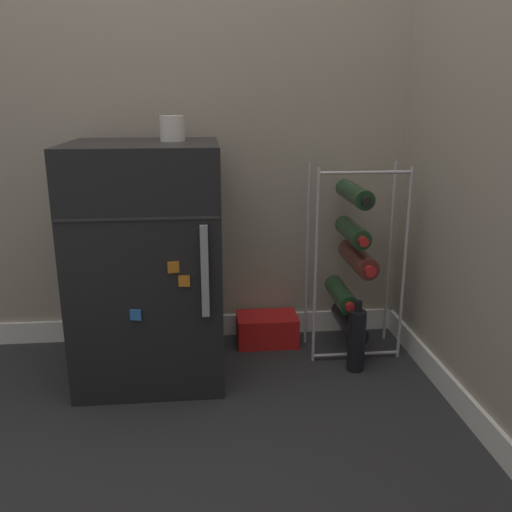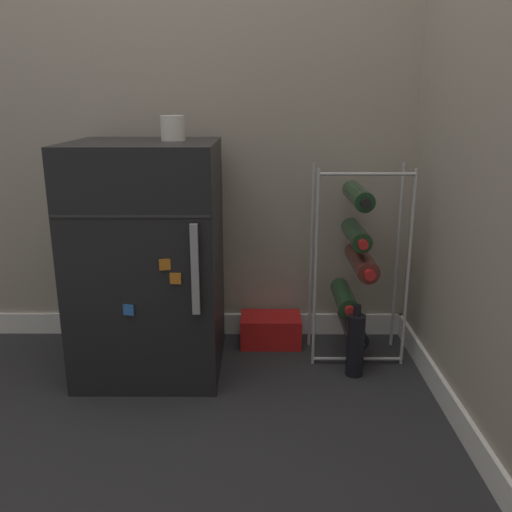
% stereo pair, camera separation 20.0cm
% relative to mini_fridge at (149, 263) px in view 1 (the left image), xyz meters
% --- Properties ---
extents(ground_plane, '(14.00, 14.00, 0.00)m').
position_rel_mini_fridge_xyz_m(ground_plane, '(0.23, -0.39, -0.42)').
color(ground_plane, '#28282B').
extents(wall_back, '(6.57, 0.07, 2.50)m').
position_rel_mini_fridge_xyz_m(wall_back, '(0.23, 0.32, 0.82)').
color(wall_back, '#9E9384').
rests_on(wall_back, ground_plane).
extents(mini_fridge, '(0.51, 0.50, 0.84)m').
position_rel_mini_fridge_xyz_m(mini_fridge, '(0.00, 0.00, 0.00)').
color(mini_fridge, black).
rests_on(mini_fridge, ground_plane).
extents(wine_rack, '(0.35, 0.32, 0.75)m').
position_rel_mini_fridge_xyz_m(wine_rack, '(0.77, 0.09, -0.05)').
color(wine_rack, '#B2B2B7').
rests_on(wine_rack, ground_plane).
extents(soda_box, '(0.25, 0.16, 0.12)m').
position_rel_mini_fridge_xyz_m(soda_box, '(0.45, 0.19, -0.36)').
color(soda_box, red).
rests_on(soda_box, ground_plane).
extents(fridge_top_cup, '(0.08, 0.08, 0.09)m').
position_rel_mini_fridge_xyz_m(fridge_top_cup, '(0.10, 0.04, 0.46)').
color(fridge_top_cup, silver).
rests_on(fridge_top_cup, mini_fridge).
extents(loose_bottle_floor, '(0.06, 0.06, 0.27)m').
position_rel_mini_fridge_xyz_m(loose_bottle_floor, '(0.75, -0.08, -0.30)').
color(loose_bottle_floor, black).
rests_on(loose_bottle_floor, ground_plane).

